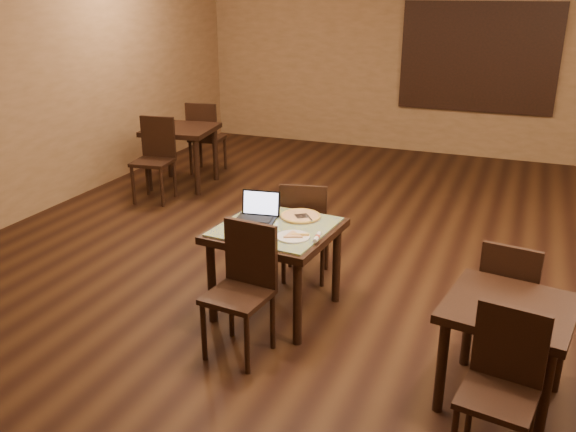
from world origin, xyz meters
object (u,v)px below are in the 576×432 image
at_px(other_table_c_chair_far, 509,294).
at_px(tiled_table, 276,238).
at_px(other_table_b, 181,137).
at_px(laptop, 258,212).
at_px(other_table_b_chair_near, 155,154).
at_px(other_table_c_chair_near, 502,379).
at_px(pizza_pan, 300,218).
at_px(other_table_b_chair_far, 205,134).
at_px(chair_main_near, 244,282).
at_px(other_table_c, 508,321).
at_px(chair_main_far, 305,226).

bearing_deg(other_table_c_chair_far, tiled_table, 8.52).
distance_m(tiled_table, other_table_b, 3.73).
bearing_deg(laptop, other_table_c_chair_far, -12.28).
distance_m(other_table_b_chair_near, other_table_c_chair_near, 5.43).
xyz_separation_m(laptop, pizza_pan, (0.32, 0.14, -0.05)).
height_order(laptop, other_table_b_chair_near, other_table_b_chair_near).
xyz_separation_m(other_table_b_chair_near, other_table_c_chair_far, (4.35, -2.13, -0.07)).
distance_m(other_table_b, other_table_c_chair_far, 5.14).
relative_size(other_table_b, other_table_b_chair_far, 0.93).
bearing_deg(other_table_b_chair_far, other_table_b, 80.75).
bearing_deg(other_table_b_chair_far, chair_main_near, 114.66).
bearing_deg(tiled_table, other_table_b_chair_near, 145.03).
bearing_deg(other_table_c, pizza_pan, 163.98).
relative_size(chair_main_near, other_table_b, 1.01).
xyz_separation_m(pizza_pan, other_table_b, (-2.66, 2.49, -0.10)).
distance_m(laptop, other_table_b_chair_near, 3.11).
bearing_deg(tiled_table, other_table_c, -12.24).
xyz_separation_m(other_table_c, other_table_c_chair_near, (0.01, -0.54, -0.07)).
bearing_deg(tiled_table, chair_main_near, -84.48).
xyz_separation_m(chair_main_near, other_table_c_chair_near, (1.82, -0.47, -0.04)).
relative_size(pizza_pan, other_table_c_chair_near, 0.37).
xyz_separation_m(tiled_table, chair_main_near, (0.01, -0.61, -0.11)).
bearing_deg(other_table_c_chair_near, other_table_b_chair_far, 143.62).
height_order(chair_main_far, other_table_b_chair_near, other_table_b_chair_near).
distance_m(chair_main_far, pizza_pan, 0.45).
distance_m(pizza_pan, other_table_c_chair_near, 2.18).
relative_size(tiled_table, other_table_c_chair_near, 1.08).
bearing_deg(pizza_pan, other_table_c, -25.09).
bearing_deg(other_table_b_chair_far, chair_main_far, 125.08).
distance_m(chair_main_near, chair_main_far, 1.23).
height_order(other_table_b, other_table_c, other_table_b).
distance_m(other_table_b, other_table_b_chair_near, 0.61).
distance_m(other_table_b_chair_far, other_table_c_chair_far, 5.47).
relative_size(chair_main_near, other_table_c_chair_far, 1.07).
bearing_deg(other_table_b_chair_near, other_table_c_chair_near, -44.26).
relative_size(laptop, other_table_b_chair_near, 0.34).
height_order(other_table_b_chair_far, other_table_c_chair_near, other_table_b_chair_far).
distance_m(laptop, other_table_c_chair_far, 2.03).
distance_m(pizza_pan, other_table_b_chair_near, 3.27).
height_order(other_table_b, other_table_b_chair_far, other_table_b_chair_far).
xyz_separation_m(chair_main_near, other_table_b, (-2.55, 3.34, 0.12)).
bearing_deg(tiled_table, chair_main_far, 93.10).
height_order(other_table_c, other_table_c_chair_near, other_table_c_chair_near).
xyz_separation_m(tiled_table, chair_main_far, (0.02, 0.62, -0.12)).
bearing_deg(pizza_pan, other_table_b_chair_far, 130.55).
bearing_deg(laptop, tiled_table, -35.74).
distance_m(other_table_c, other_table_c_chair_near, 0.54).
relative_size(chair_main_near, laptop, 2.79).
bearing_deg(chair_main_far, other_table_b_chair_far, -58.88).
height_order(tiled_table, chair_main_near, chair_main_near).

